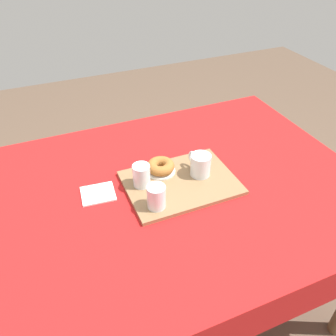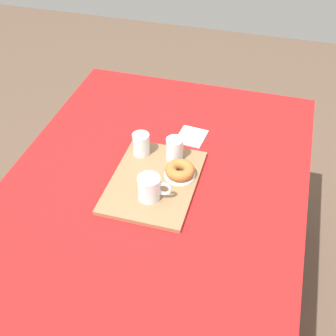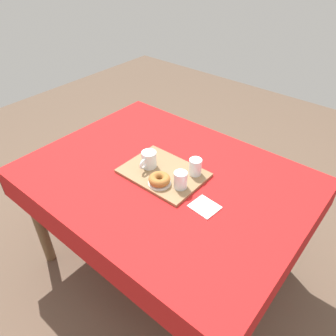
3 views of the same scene
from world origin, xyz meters
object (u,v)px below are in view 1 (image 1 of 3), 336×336
(tea_mug_left, at_px, (200,165))
(water_glass_far, at_px, (156,198))
(paper_napkin, at_px, (98,194))
(dining_table, at_px, (177,202))
(serving_tray, at_px, (180,182))
(water_glass_near, at_px, (142,176))
(donut_plate_left, at_px, (161,171))
(sugar_donut_left, at_px, (161,166))

(tea_mug_left, xyz_separation_m, water_glass_far, (0.22, 0.10, -0.00))
(tea_mug_left, xyz_separation_m, paper_napkin, (0.39, -0.05, -0.05))
(dining_table, xyz_separation_m, serving_tray, (-0.01, -0.00, 0.10))
(dining_table, relative_size, water_glass_near, 16.41)
(water_glass_near, relative_size, donut_plate_left, 0.77)
(dining_table, xyz_separation_m, sugar_donut_left, (0.04, -0.08, 0.13))
(water_glass_near, bearing_deg, serving_tray, 166.13)
(water_glass_far, bearing_deg, dining_table, -143.07)
(tea_mug_left, bearing_deg, paper_napkin, -7.79)
(water_glass_near, relative_size, water_glass_far, 1.00)
(donut_plate_left, bearing_deg, dining_table, 112.77)
(tea_mug_left, xyz_separation_m, water_glass_near, (0.23, -0.03, -0.00))
(dining_table, bearing_deg, paper_napkin, -12.73)
(dining_table, height_order, water_glass_near, water_glass_near)
(donut_plate_left, relative_size, sugar_donut_left, 1.06)
(serving_tray, bearing_deg, dining_table, 16.90)
(serving_tray, bearing_deg, donut_plate_left, -59.74)
(dining_table, relative_size, tea_mug_left, 12.05)
(serving_tray, relative_size, water_glass_near, 4.74)
(water_glass_near, height_order, sugar_donut_left, water_glass_near)
(water_glass_near, bearing_deg, tea_mug_left, 173.55)
(water_glass_near, distance_m, paper_napkin, 0.17)
(dining_table, xyz_separation_m, water_glass_near, (0.13, -0.04, 0.14))
(water_glass_near, distance_m, donut_plate_left, 0.11)
(serving_tray, xyz_separation_m, tea_mug_left, (-0.09, -0.01, 0.05))
(water_glass_near, height_order, donut_plate_left, water_glass_near)
(water_glass_far, distance_m, sugar_donut_left, 0.20)
(donut_plate_left, bearing_deg, water_glass_far, 63.68)
(donut_plate_left, distance_m, paper_napkin, 0.26)
(dining_table, xyz_separation_m, water_glass_far, (0.12, 0.09, 0.14))
(water_glass_near, xyz_separation_m, paper_napkin, (0.16, -0.03, -0.05))
(sugar_donut_left, bearing_deg, serving_tray, 120.26)
(water_glass_far, relative_size, donut_plate_left, 0.77)
(serving_tray, height_order, paper_napkin, serving_tray)
(sugar_donut_left, bearing_deg, tea_mug_left, 152.06)
(dining_table, height_order, serving_tray, serving_tray)
(water_glass_near, bearing_deg, water_glass_far, 93.23)
(dining_table, xyz_separation_m, tea_mug_left, (-0.10, -0.01, 0.15))
(serving_tray, relative_size, donut_plate_left, 3.63)
(sugar_donut_left, bearing_deg, donut_plate_left, 0.00)
(sugar_donut_left, relative_size, paper_napkin, 0.89)
(tea_mug_left, distance_m, water_glass_far, 0.24)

